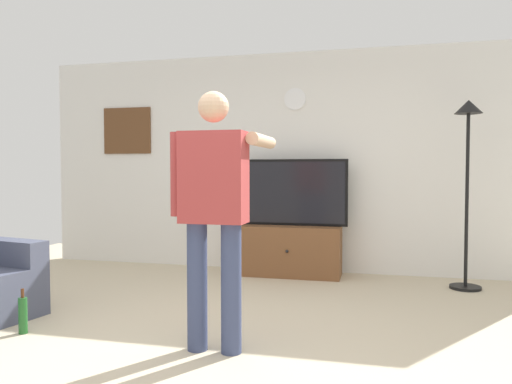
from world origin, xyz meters
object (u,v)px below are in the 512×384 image
Objects in this scene: wall_clock at (295,99)px; framed_picture at (127,131)px; beverage_bottle at (23,315)px; person_standing_nearer_lamp at (214,203)px; television at (291,192)px; floor_lamp at (468,154)px; tv_stand at (291,250)px.

wall_clock reaches higher than framed_picture.
person_standing_nearer_lamp is at bearing 0.38° from beverage_bottle.
beverage_bottle is (0.65, -2.86, -1.64)m from framed_picture.
television is 1.97m from floor_lamp.
person_standing_nearer_lamp is at bearing -91.93° from tv_stand.
tv_stand is at bearing 88.07° from person_standing_nearer_lamp.
television is 0.67× the size of floor_lamp.
beverage_bottle is at bearing -77.18° from framed_picture.
person_standing_nearer_lamp is (-0.09, -2.55, 0.72)m from tv_stand.
beverage_bottle is (-1.54, -0.01, -0.88)m from person_standing_nearer_lamp.
television is at bearing 172.04° from floor_lamp.
floor_lamp is 1.11× the size of person_standing_nearer_lamp.
framed_picture reaches higher than beverage_bottle.
tv_stand is 0.60× the size of floor_lamp.
tv_stand is 3.04m from beverage_bottle.
floor_lamp is (1.90, -0.22, 1.12)m from tv_stand.
wall_clock reaches higher than floor_lamp.
framed_picture is 1.96× the size of beverage_bottle.
wall_clock is at bearing 90.00° from television.
wall_clock reaches higher than person_standing_nearer_lamp.
floor_lamp is at bearing -7.02° from framed_picture.
wall_clock is 3.83m from beverage_bottle.
wall_clock is at bearing 165.01° from floor_lamp.
tv_stand is 2.73m from framed_picture.
person_standing_nearer_lamp is (2.19, -2.85, -0.76)m from framed_picture.
framed_picture is 3.67m from person_standing_nearer_lamp.
framed_picture is 0.34× the size of floor_lamp.
framed_picture is 0.38× the size of person_standing_nearer_lamp.
television is (0.00, 0.05, 0.69)m from tv_stand.
wall_clock is 0.39× the size of framed_picture.
wall_clock is at bearing 90.00° from tv_stand.
framed_picture reaches higher than television.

